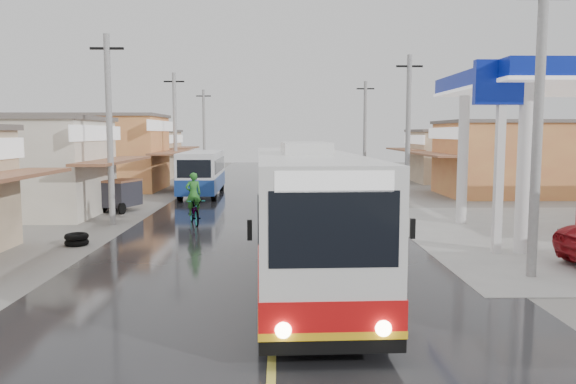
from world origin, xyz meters
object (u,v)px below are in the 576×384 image
Objects in this scene: cyclist at (194,207)px; tyre_stack at (77,239)px; coach_bus at (304,215)px; second_bus at (202,172)px; tricycle_near at (121,193)px.

cyclist reaches higher than tyre_stack.
coach_bus is 1.42× the size of second_bus.
coach_bus is 9.23m from tyre_stack.
tyre_stack is at bearing -66.32° from tricycle_near.
tyre_stack is at bearing -99.59° from second_bus.
tyre_stack is (0.79, -8.50, -0.70)m from tricycle_near.
second_bus is at bearing 85.45° from tricycle_near.
coach_bus is 5.23× the size of cyclist.
second_bus reaches higher than tricycle_near.
second_bus reaches higher than tyre_stack.
tricycle_near reaches higher than tyre_stack.
cyclist is (1.18, -11.35, -0.73)m from second_bus.
cyclist is 5.90m from tricycle_near.
coach_bus is at bearing -76.46° from second_bus.
cyclist reaches higher than tricycle_near.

